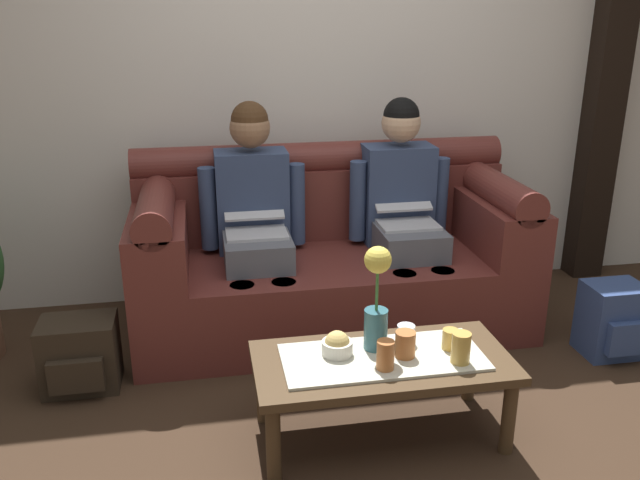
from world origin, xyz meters
TOP-DOWN VIEW (x-y plane):
  - ground_plane at (0.00, 0.00)m, footprint 14.00×14.00m
  - back_wall_patterned at (0.00, 1.70)m, footprint 6.00×0.12m
  - timber_pillar at (1.78, 1.58)m, footprint 0.20×0.20m
  - couch at (0.00, 1.17)m, footprint 2.07×0.88m
  - person_left at (-0.40, 1.17)m, footprint 0.56×0.67m
  - person_right at (0.40, 1.17)m, footprint 0.56×0.67m
  - coffee_table at (0.00, 0.09)m, footprint 1.02×0.49m
  - flower_vase at (-0.01, 0.16)m, footprint 0.11×0.11m
  - snack_bowl at (-0.17, 0.13)m, footprint 0.12×0.12m
  - cup_near_left at (0.28, 0.10)m, footprint 0.07×0.07m
  - cup_near_right at (-0.02, -0.01)m, footprint 0.07×0.07m
  - cup_far_center at (0.12, 0.17)m, footprint 0.07×0.07m
  - cup_far_left at (0.08, 0.07)m, footprint 0.08×0.08m
  - cup_far_right at (0.28, -0.01)m, footprint 0.07×0.07m
  - backpack_left at (-1.26, 0.69)m, footprint 0.34×0.28m
  - backpack_right at (1.32, 0.54)m, footprint 0.28×0.27m

SIDE VIEW (x-z plane):
  - ground_plane at x=0.00m, z-range 0.00..0.00m
  - backpack_left at x=-1.26m, z-range 0.00..0.33m
  - backpack_right at x=1.32m, z-range 0.00..0.37m
  - coffee_table at x=0.00m, z-range 0.13..0.50m
  - couch at x=0.00m, z-range -0.11..0.86m
  - snack_bowl at x=-0.17m, z-range 0.36..0.46m
  - cup_far_center at x=0.12m, z-range 0.37..0.45m
  - cup_near_left at x=0.28m, z-range 0.37..0.45m
  - cup_far_left at x=0.08m, z-range 0.37..0.47m
  - cup_near_right at x=-0.02m, z-range 0.37..0.49m
  - cup_far_right at x=0.28m, z-range 0.37..0.49m
  - flower_vase at x=-0.01m, z-range 0.37..0.80m
  - person_left at x=-0.40m, z-range 0.05..1.27m
  - person_right at x=0.40m, z-range 0.05..1.27m
  - back_wall_patterned at x=0.00m, z-range 0.00..2.90m
  - timber_pillar at x=1.78m, z-range 0.00..2.90m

